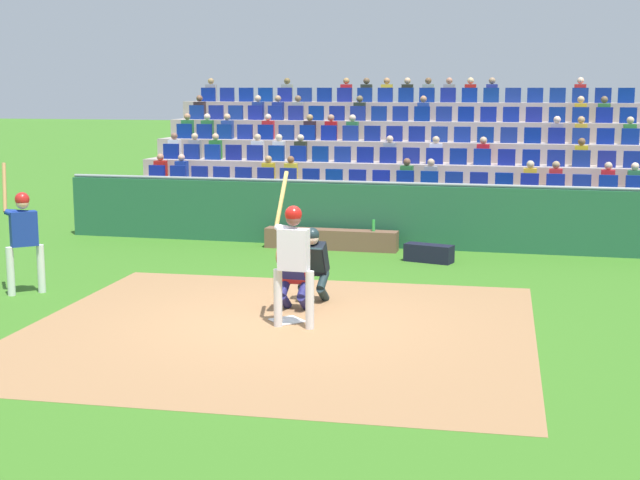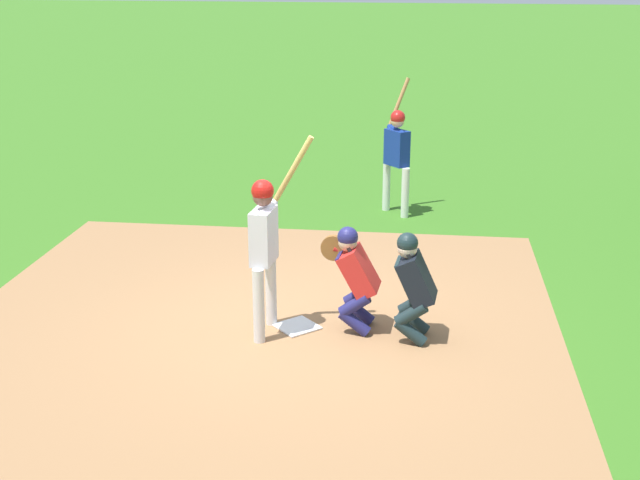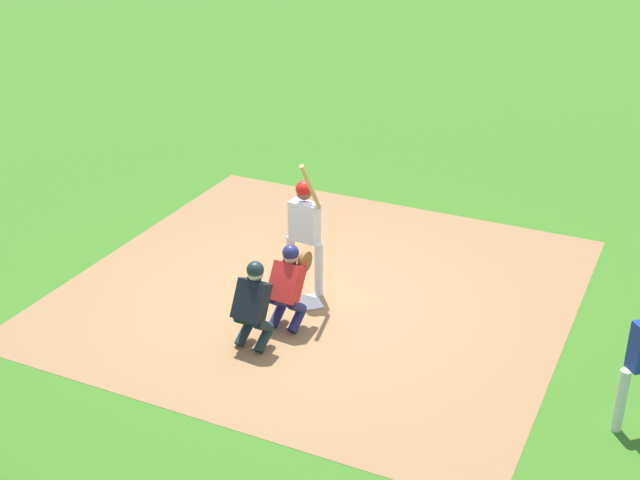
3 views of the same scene
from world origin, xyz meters
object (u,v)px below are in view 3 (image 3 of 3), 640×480
Objects in this scene: home_plate_marker at (306,302)px; batter_at_plate at (305,224)px; catcher_crouching at (289,282)px; home_plate_umpire at (253,301)px.

home_plate_marker is 1.19m from batter_at_plate.
batter_at_plate is 1.81× the size of catcher_crouching.
home_plate_umpire is (-0.17, -0.69, -0.01)m from catcher_crouching.
catcher_crouching is 0.99× the size of home_plate_umpire.
home_plate_umpire reaches higher than catcher_crouching.
home_plate_marker is 0.35× the size of catcher_crouching.
catcher_crouching is (0.09, -0.66, 0.69)m from home_plate_marker.
catcher_crouching is at bearing -82.20° from home_plate_marker.
catcher_crouching is at bearing 76.46° from home_plate_umpire.
home_plate_marker is at bearing 97.80° from catcher_crouching.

